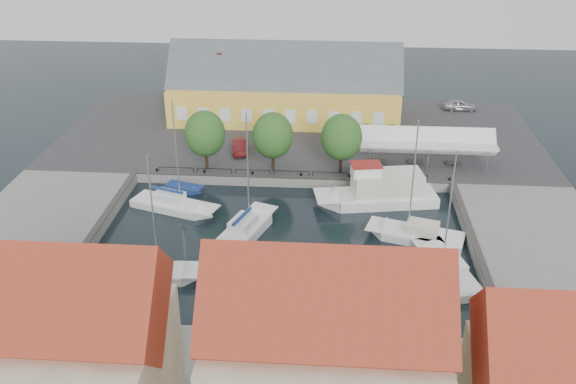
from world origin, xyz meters
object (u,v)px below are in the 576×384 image
object	(u,v)px
east_boat_b	(417,237)
east_boat_c	(447,271)
west_boat_d	(149,274)
trawler	(381,193)
car_red	(239,147)
tent_canopy	(427,141)
warehouse	(280,91)
west_boat_a	(173,206)
center_sailboat	(245,231)
launch_sw	(99,293)
car_silver	(460,105)
launch_nw	(183,189)

from	to	relation	value
east_boat_b	east_boat_c	bearing A→B (deg)	-71.60
east_boat_c	west_boat_d	bearing A→B (deg)	-174.64
trawler	car_red	bearing A→B (deg)	148.86
tent_canopy	car_red	bearing A→B (deg)	174.54
warehouse	trawler	world-z (taller)	warehouse
tent_canopy	west_boat_d	distance (m)	32.49
trawler	east_boat_c	distance (m)	12.94
west_boat_a	west_boat_d	size ratio (longest dim) A/B	1.04
center_sailboat	tent_canopy	bearing A→B (deg)	39.48
tent_canopy	launch_sw	world-z (taller)	tent_canopy
east_boat_b	launch_sw	bearing A→B (deg)	-158.32
car_silver	car_red	size ratio (longest dim) A/B	1.00
center_sailboat	west_boat_a	xyz separation A→B (m)	(-7.58, 4.40, -0.09)
trawler	west_boat_d	bearing A→B (deg)	-143.21
warehouse	car_silver	bearing A→B (deg)	10.13
east_boat_b	west_boat_d	bearing A→B (deg)	-161.08
car_red	launch_nw	size ratio (longest dim) A/B	1.00
warehouse	west_boat_a	world-z (taller)	west_boat_a
tent_canopy	east_boat_c	distance (m)	19.54
tent_canopy	launch_sw	size ratio (longest dim) A/B	2.56
west_boat_d	launch_nw	distance (m)	15.64
launch_nw	car_silver	bearing A→B (deg)	37.20
warehouse	tent_canopy	size ratio (longest dim) A/B	2.04
trawler	east_boat_c	xyz separation A→B (m)	(4.66, -12.04, -0.76)
car_silver	west_boat_a	bearing A→B (deg)	131.34
warehouse	car_silver	world-z (taller)	warehouse
car_silver	car_red	distance (m)	31.16
center_sailboat	launch_nw	xyz separation A→B (m)	(-7.47, 8.48, -0.27)
east_boat_c	warehouse	bearing A→B (deg)	116.06
warehouse	launch_sw	size ratio (longest dim) A/B	5.22
center_sailboat	east_boat_b	distance (m)	15.21
west_boat_d	launch_nw	xyz separation A→B (m)	(-0.69, 15.62, -0.18)
east_boat_b	west_boat_a	size ratio (longest dim) A/B	1.00
car_silver	trawler	world-z (taller)	trawler
east_boat_b	launch_nw	size ratio (longest dim) A/B	2.72
east_boat_c	west_boat_a	xyz separation A→B (m)	(-24.54, 9.31, 0.01)
warehouse	trawler	size ratio (longest dim) A/B	2.32
warehouse	car_red	size ratio (longest dim) A/B	6.72
center_sailboat	car_red	bearing A→B (deg)	99.72
warehouse	tent_canopy	xyz separation A→B (m)	(16.60, -13.86, -0.74)
center_sailboat	east_boat_c	size ratio (longest dim) A/B	1.07
tent_canopy	trawler	world-z (taller)	trawler
east_boat_c	west_boat_a	world-z (taller)	west_boat_a
east_boat_c	launch_sw	size ratio (longest dim) A/B	2.01
car_silver	center_sailboat	distance (m)	40.23
launch_sw	launch_nw	size ratio (longest dim) A/B	1.28
tent_canopy	car_red	size ratio (longest dim) A/B	3.29
trawler	east_boat_b	world-z (taller)	east_boat_b
warehouse	launch_nw	xyz separation A→B (m)	(-8.26, -19.70, -4.34)
launch_nw	west_boat_d	bearing A→B (deg)	-87.46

